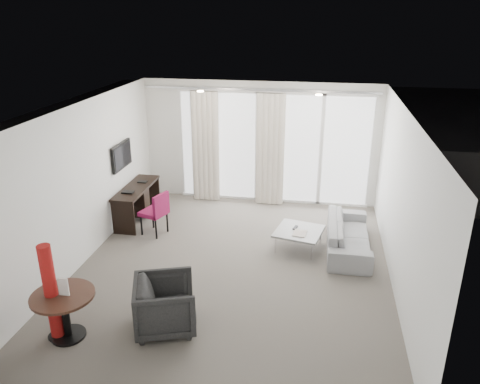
% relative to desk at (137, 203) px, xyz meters
% --- Properties ---
extents(floor, '(5.00, 6.00, 0.00)m').
position_rel_desk_xyz_m(floor, '(2.25, -1.52, -0.35)').
color(floor, '#5D574F').
rests_on(floor, ground).
extents(ceiling, '(5.00, 6.00, 0.00)m').
position_rel_desk_xyz_m(ceiling, '(2.25, -1.52, 2.25)').
color(ceiling, white).
rests_on(ceiling, ground).
extents(wall_left, '(0.00, 6.00, 2.60)m').
position_rel_desk_xyz_m(wall_left, '(-0.25, -1.52, 0.95)').
color(wall_left, silver).
rests_on(wall_left, ground).
extents(wall_right, '(0.00, 6.00, 2.60)m').
position_rel_desk_xyz_m(wall_right, '(4.75, -1.52, 0.95)').
color(wall_right, silver).
rests_on(wall_right, ground).
extents(wall_front, '(5.00, 0.00, 2.60)m').
position_rel_desk_xyz_m(wall_front, '(2.25, -4.52, 0.95)').
color(wall_front, silver).
rests_on(wall_front, ground).
extents(window_panel, '(4.00, 0.02, 2.38)m').
position_rel_desk_xyz_m(window_panel, '(2.55, 1.47, 0.85)').
color(window_panel, white).
rests_on(window_panel, ground).
extents(window_frame, '(4.10, 0.06, 2.44)m').
position_rel_desk_xyz_m(window_frame, '(2.55, 1.45, 0.85)').
color(window_frame, white).
rests_on(window_frame, ground).
extents(curtain_left, '(0.60, 0.20, 2.38)m').
position_rel_desk_xyz_m(curtain_left, '(1.10, 1.30, 0.85)').
color(curtain_left, beige).
rests_on(curtain_left, ground).
extents(curtain_right, '(0.60, 0.20, 2.38)m').
position_rel_desk_xyz_m(curtain_right, '(2.50, 1.30, 0.85)').
color(curtain_right, beige).
rests_on(curtain_right, ground).
extents(curtain_track, '(4.80, 0.04, 0.04)m').
position_rel_desk_xyz_m(curtain_track, '(2.25, 1.30, 2.10)').
color(curtain_track, '#B2B2B7').
rests_on(curtain_track, ceiling).
extents(downlight_a, '(0.12, 0.12, 0.02)m').
position_rel_desk_xyz_m(downlight_a, '(1.35, 0.08, 2.24)').
color(downlight_a, '#FFE0B2').
rests_on(downlight_a, ceiling).
extents(downlight_b, '(0.12, 0.12, 0.02)m').
position_rel_desk_xyz_m(downlight_b, '(3.45, 0.08, 2.24)').
color(downlight_b, '#FFE0B2').
rests_on(downlight_b, ceiling).
extents(desk, '(0.46, 1.48, 0.69)m').
position_rel_desk_xyz_m(desk, '(0.00, 0.00, 0.00)').
color(desk, black).
rests_on(desk, floor).
extents(tv, '(0.05, 0.80, 0.50)m').
position_rel_desk_xyz_m(tv, '(-0.21, -0.07, 1.00)').
color(tv, black).
rests_on(tv, wall_left).
extents(desk_chair, '(0.57, 0.55, 0.83)m').
position_rel_desk_xyz_m(desk_chair, '(0.55, -0.55, 0.07)').
color(desk_chair, maroon).
rests_on(desk_chair, floor).
extents(round_table, '(1.03, 1.03, 0.63)m').
position_rel_desk_xyz_m(round_table, '(0.47, -3.61, -0.03)').
color(round_table, '#392016').
rests_on(round_table, floor).
extents(menu_card, '(0.13, 0.03, 0.24)m').
position_rel_desk_xyz_m(menu_card, '(0.50, -3.61, 0.37)').
color(menu_card, white).
rests_on(menu_card, round_table).
extents(red_lamp, '(0.31, 0.31, 1.32)m').
position_rel_desk_xyz_m(red_lamp, '(0.33, -3.63, 0.32)').
color(red_lamp, maroon).
rests_on(red_lamp, floor).
extents(tub_armchair, '(0.99, 0.98, 0.72)m').
position_rel_desk_xyz_m(tub_armchair, '(1.66, -3.21, 0.01)').
color(tub_armchair, black).
rests_on(tub_armchair, floor).
extents(coffee_table, '(0.93, 0.93, 0.35)m').
position_rel_desk_xyz_m(coffee_table, '(3.25, -0.67, -0.17)').
color(coffee_table, gray).
rests_on(coffee_table, floor).
extents(remote, '(0.10, 0.18, 0.02)m').
position_rel_desk_xyz_m(remote, '(3.18, -0.59, 0.01)').
color(remote, black).
rests_on(remote, coffee_table).
extents(magazine, '(0.23, 0.28, 0.01)m').
position_rel_desk_xyz_m(magazine, '(3.28, -0.80, 0.01)').
color(magazine, gray).
rests_on(magazine, coffee_table).
extents(sofa, '(0.72, 1.83, 0.54)m').
position_rel_desk_xyz_m(sofa, '(4.12, -0.54, -0.08)').
color(sofa, gray).
rests_on(sofa, floor).
extents(terrace_slab, '(5.60, 3.00, 0.12)m').
position_rel_desk_xyz_m(terrace_slab, '(2.55, 2.98, -0.41)').
color(terrace_slab, '#4D4D50').
rests_on(terrace_slab, ground).
extents(rattan_chair_a, '(0.64, 0.64, 0.81)m').
position_rel_desk_xyz_m(rattan_chair_a, '(3.32, 3.06, 0.06)').
color(rattan_chair_a, '#532F20').
rests_on(rattan_chair_a, terrace_slab).
extents(rattan_chair_b, '(0.68, 0.68, 0.78)m').
position_rel_desk_xyz_m(rattan_chair_b, '(4.16, 3.12, 0.04)').
color(rattan_chair_b, '#532F20').
rests_on(rattan_chair_b, terrace_slab).
extents(rattan_table, '(0.54, 0.54, 0.51)m').
position_rel_desk_xyz_m(rattan_table, '(3.42, 2.96, -0.09)').
color(rattan_table, '#532F20').
rests_on(rattan_table, terrace_slab).
extents(balustrade, '(5.50, 0.06, 1.05)m').
position_rel_desk_xyz_m(balustrade, '(2.55, 4.43, 0.15)').
color(balustrade, '#B2B2B7').
rests_on(balustrade, terrace_slab).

